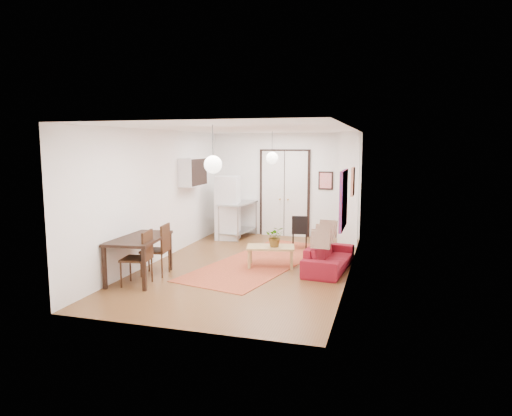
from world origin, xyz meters
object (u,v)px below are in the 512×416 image
(sofa, at_px, (329,257))
(dining_chair_far, at_px, (139,252))
(dining_chair_near, at_px, (157,244))
(fridge, at_px, (228,208))
(coffee_table, at_px, (271,249))
(dining_table, at_px, (139,242))
(kitchen_counter, at_px, (238,214))
(black_side_chair, at_px, (300,228))

(sofa, bearing_deg, dining_chair_far, 125.92)
(dining_chair_near, bearing_deg, fridge, 168.82)
(fridge, bearing_deg, dining_chair_near, -101.54)
(coffee_table, height_order, dining_table, dining_table)
(coffee_table, height_order, dining_chair_near, dining_chair_near)
(kitchen_counter, relative_size, dining_table, 0.86)
(coffee_table, distance_m, black_side_chair, 1.99)
(dining_table, distance_m, dining_chair_far, 0.32)
(sofa, bearing_deg, dining_chair_near, 115.99)
(dining_chair_near, distance_m, black_side_chair, 3.87)
(sofa, bearing_deg, coffee_table, 100.54)
(kitchen_counter, distance_m, dining_chair_far, 4.55)
(coffee_table, height_order, fridge, fridge)
(coffee_table, bearing_deg, dining_chair_near, -151.68)
(coffee_table, xyz_separation_m, fridge, (-1.84, 2.47, 0.48))
(kitchen_counter, bearing_deg, dining_chair_far, -87.92)
(dining_chair_near, height_order, dining_chair_far, same)
(dining_chair_far, height_order, black_side_chair, dining_chair_far)
(coffee_table, relative_size, fridge, 0.63)
(dining_table, height_order, black_side_chair, black_side_chair)
(sofa, height_order, dining_table, dining_table)
(dining_table, xyz_separation_m, dining_chair_near, (0.14, 0.45, -0.14))
(dining_chair_far, bearing_deg, sofa, 112.61)
(kitchen_counter, bearing_deg, dining_table, -90.08)
(fridge, xyz_separation_m, dining_table, (-0.36, -4.04, -0.13))
(dining_chair_far, bearing_deg, fridge, 169.40)
(black_side_chair, bearing_deg, coffee_table, 72.45)
(fridge, bearing_deg, black_side_chair, -21.37)
(dining_table, distance_m, black_side_chair, 4.32)
(sofa, xyz_separation_m, dining_chair_far, (-3.29, -1.92, 0.32))
(dining_chair_near, bearing_deg, black_side_chair, 135.27)
(kitchen_counter, distance_m, fridge, 0.39)
(dining_table, height_order, dining_chair_far, dining_chair_far)
(sofa, xyz_separation_m, dining_table, (-3.43, -1.67, 0.46))
(sofa, distance_m, black_side_chair, 2.11)
(kitchen_counter, bearing_deg, sofa, -34.94)
(sofa, relative_size, black_side_chair, 2.20)
(dining_table, bearing_deg, dining_chair_near, 72.85)
(dining_table, xyz_separation_m, black_side_chair, (2.47, 3.54, -0.24))
(black_side_chair, bearing_deg, dining_chair_far, 48.52)
(fridge, xyz_separation_m, dining_chair_far, (-0.22, -4.29, -0.27))
(black_side_chair, bearing_deg, dining_table, 45.22)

